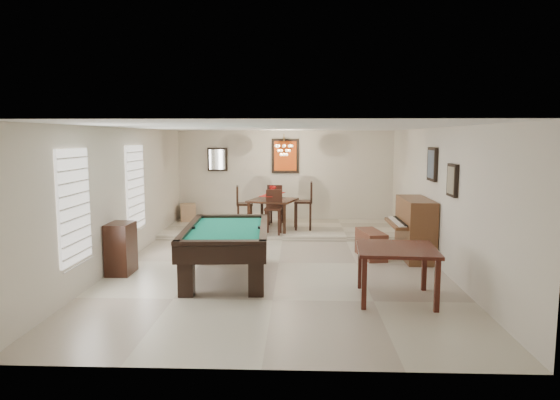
# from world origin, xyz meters

# --- Properties ---
(ground_plane) EXTENTS (6.00, 9.00, 0.02)m
(ground_plane) POSITION_xyz_m (0.00, 0.00, -0.01)
(ground_plane) COLOR beige
(wall_back) EXTENTS (6.00, 0.04, 2.60)m
(wall_back) POSITION_xyz_m (0.00, 4.50, 1.30)
(wall_back) COLOR silver
(wall_back) RESTS_ON ground_plane
(wall_front) EXTENTS (6.00, 0.04, 2.60)m
(wall_front) POSITION_xyz_m (0.00, -4.50, 1.30)
(wall_front) COLOR silver
(wall_front) RESTS_ON ground_plane
(wall_left) EXTENTS (0.04, 9.00, 2.60)m
(wall_left) POSITION_xyz_m (-3.00, 0.00, 1.30)
(wall_left) COLOR silver
(wall_left) RESTS_ON ground_plane
(wall_right) EXTENTS (0.04, 9.00, 2.60)m
(wall_right) POSITION_xyz_m (3.00, 0.00, 1.30)
(wall_right) COLOR silver
(wall_right) RESTS_ON ground_plane
(ceiling) EXTENTS (6.00, 9.00, 0.04)m
(ceiling) POSITION_xyz_m (0.00, 0.00, 2.60)
(ceiling) COLOR white
(ceiling) RESTS_ON wall_back
(dining_step) EXTENTS (6.00, 2.50, 0.12)m
(dining_step) POSITION_xyz_m (0.00, 3.25, 0.06)
(dining_step) COLOR beige
(dining_step) RESTS_ON ground_plane
(window_left_front) EXTENTS (0.06, 1.00, 1.70)m
(window_left_front) POSITION_xyz_m (-2.97, -2.20, 1.40)
(window_left_front) COLOR white
(window_left_front) RESTS_ON wall_left
(window_left_rear) EXTENTS (0.06, 1.00, 1.70)m
(window_left_rear) POSITION_xyz_m (-2.97, 0.60, 1.40)
(window_left_rear) COLOR white
(window_left_rear) RESTS_ON wall_left
(pool_table) EXTENTS (1.53, 2.64, 0.85)m
(pool_table) POSITION_xyz_m (-0.86, -1.04, 0.43)
(pool_table) COLOR black
(pool_table) RESTS_ON ground_plane
(square_table) EXTENTS (1.23, 1.23, 0.80)m
(square_table) POSITION_xyz_m (1.84, -2.13, 0.40)
(square_table) COLOR #36130D
(square_table) RESTS_ON ground_plane
(upright_piano) EXTENTS (0.81, 1.45, 1.21)m
(upright_piano) POSITION_xyz_m (2.57, 0.48, 0.60)
(upright_piano) COLOR brown
(upright_piano) RESTS_ON ground_plane
(piano_bench) EXTENTS (0.55, 1.03, 0.54)m
(piano_bench) POSITION_xyz_m (1.85, 0.51, 0.27)
(piano_bench) COLOR #5D2D1E
(piano_bench) RESTS_ON ground_plane
(apothecary_chest) EXTENTS (0.41, 0.61, 0.91)m
(apothecary_chest) POSITION_xyz_m (-2.78, -0.88, 0.46)
(apothecary_chest) COLOR black
(apothecary_chest) RESTS_ON ground_plane
(dining_table) EXTENTS (1.31, 1.31, 0.88)m
(dining_table) POSITION_xyz_m (-0.27, 2.90, 0.56)
(dining_table) COLOR black
(dining_table) RESTS_ON dining_step
(flower_vase) EXTENTS (0.15, 0.15, 0.23)m
(flower_vase) POSITION_xyz_m (-0.27, 2.90, 1.11)
(flower_vase) COLOR #A20F0D
(flower_vase) RESTS_ON dining_table
(dining_chair_south) EXTENTS (0.42, 0.42, 1.05)m
(dining_chair_south) POSITION_xyz_m (-0.23, 2.24, 0.64)
(dining_chair_south) COLOR black
(dining_chair_south) RESTS_ON dining_step
(dining_chair_north) EXTENTS (0.44, 0.44, 1.06)m
(dining_chair_north) POSITION_xyz_m (-0.22, 3.63, 0.65)
(dining_chair_north) COLOR black
(dining_chair_north) RESTS_ON dining_step
(dining_chair_west) EXTENTS (0.45, 0.45, 1.09)m
(dining_chair_west) POSITION_xyz_m (-0.98, 2.93, 0.66)
(dining_chair_west) COLOR black
(dining_chair_west) RESTS_ON dining_step
(dining_chair_east) EXTENTS (0.46, 0.46, 1.20)m
(dining_chair_east) POSITION_xyz_m (0.50, 2.92, 0.72)
(dining_chair_east) COLOR black
(dining_chair_east) RESTS_ON dining_step
(corner_bench) EXTENTS (0.52, 0.60, 0.46)m
(corner_bench) POSITION_xyz_m (-2.68, 4.11, 0.35)
(corner_bench) COLOR tan
(corner_bench) RESTS_ON dining_step
(chandelier) EXTENTS (0.44, 0.44, 0.60)m
(chandelier) POSITION_xyz_m (0.00, 3.20, 2.20)
(chandelier) COLOR #FFE5B2
(chandelier) RESTS_ON ceiling
(back_painting) EXTENTS (0.75, 0.06, 0.95)m
(back_painting) POSITION_xyz_m (0.00, 4.46, 1.90)
(back_painting) COLOR #D84C14
(back_painting) RESTS_ON wall_back
(back_mirror) EXTENTS (0.55, 0.06, 0.65)m
(back_mirror) POSITION_xyz_m (-1.90, 4.46, 1.80)
(back_mirror) COLOR white
(back_mirror) RESTS_ON wall_back
(right_picture_upper) EXTENTS (0.06, 0.55, 0.65)m
(right_picture_upper) POSITION_xyz_m (2.96, 0.30, 1.90)
(right_picture_upper) COLOR slate
(right_picture_upper) RESTS_ON wall_right
(right_picture_lower) EXTENTS (0.06, 0.45, 0.55)m
(right_picture_lower) POSITION_xyz_m (2.96, -1.00, 1.70)
(right_picture_lower) COLOR gray
(right_picture_lower) RESTS_ON wall_right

